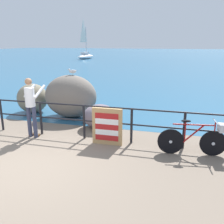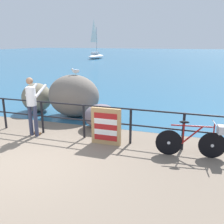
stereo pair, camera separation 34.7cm
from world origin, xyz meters
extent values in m
cube|color=#756656|center=(0.00, 20.00, -0.05)|extent=(120.00, 120.00, 0.10)
cube|color=#285B7F|center=(0.00, 48.01, 0.00)|extent=(120.00, 90.00, 0.01)
cylinder|color=black|center=(-2.11, 1.98, 0.51)|extent=(0.07, 0.07, 1.02)
cylinder|color=black|center=(-0.70, 1.98, 0.51)|extent=(0.07, 0.07, 1.02)
cylinder|color=black|center=(0.70, 1.98, 0.51)|extent=(0.07, 0.07, 1.02)
cylinder|color=black|center=(2.11, 1.98, 0.51)|extent=(0.07, 0.07, 1.02)
cylinder|color=black|center=(3.52, 1.98, 0.51)|extent=(0.07, 0.07, 1.02)
cylinder|color=black|center=(0.00, 1.98, 1.00)|extent=(9.87, 0.04, 0.04)
cylinder|color=black|center=(0.00, 1.98, 0.55)|extent=(9.87, 0.04, 0.04)
cylinder|color=black|center=(3.20, 1.56, 0.33)|extent=(0.66, 0.12, 0.66)
cylinder|color=#B7BCC6|center=(3.20, 1.56, 0.33)|extent=(0.09, 0.07, 0.08)
cylinder|color=black|center=(4.23, 1.70, 0.33)|extent=(0.66, 0.12, 0.66)
cylinder|color=#B7BCC6|center=(4.23, 1.70, 0.33)|extent=(0.09, 0.07, 0.08)
cylinder|color=maroon|center=(3.72, 1.63, 0.80)|extent=(0.98, 0.17, 0.04)
cylinder|color=maroon|center=(3.75, 1.63, 0.57)|extent=(0.50, 0.11, 0.50)
cylinder|color=maroon|center=(3.54, 1.60, 0.59)|extent=(0.03, 0.03, 0.53)
ellipsoid|color=black|center=(3.54, 1.60, 0.89)|extent=(0.25, 0.13, 0.06)
cylinder|color=maroon|center=(4.23, 1.70, 0.62)|extent=(0.03, 0.03, 0.57)
cylinder|color=#B7BCC6|center=(4.23, 1.70, 0.90)|extent=(0.09, 0.48, 0.03)
cube|color=#B7BCC6|center=(4.41, 1.72, 0.75)|extent=(0.23, 0.26, 0.20)
cylinder|color=#333851|center=(-0.93, 1.69, 0.47)|extent=(0.12, 0.12, 0.95)
ellipsoid|color=#513319|center=(-0.92, 1.75, 0.04)|extent=(0.13, 0.27, 0.08)
cylinder|color=#333851|center=(-0.73, 1.67, 0.47)|extent=(0.12, 0.12, 0.95)
ellipsoid|color=#513319|center=(-0.72, 1.72, 0.04)|extent=(0.13, 0.27, 0.08)
cylinder|color=white|center=(-0.83, 1.68, 1.23)|extent=(0.28, 0.28, 0.55)
sphere|color=#9E7051|center=(-0.83, 1.68, 1.68)|extent=(0.20, 0.20, 0.20)
cylinder|color=white|center=(-0.98, 1.94, 1.36)|extent=(0.14, 0.52, 0.34)
cylinder|color=white|center=(-0.62, 1.89, 1.36)|extent=(0.14, 0.52, 0.34)
cube|color=tan|center=(1.48, 1.73, 0.52)|extent=(0.84, 0.09, 1.04)
cube|color=#AD1E1E|center=(1.48, 1.68, 0.21)|extent=(0.66, 0.01, 0.16)
cube|color=white|center=(1.48, 1.68, 0.36)|extent=(0.66, 0.01, 0.16)
cube|color=#AD1E1E|center=(1.48, 1.68, 0.52)|extent=(0.66, 0.01, 0.16)
cube|color=white|center=(1.48, 1.68, 0.68)|extent=(0.66, 0.01, 0.16)
cube|color=#AD1E1E|center=(1.48, 1.68, 0.83)|extent=(0.66, 0.01, 0.16)
ellipsoid|color=slate|center=(-0.56, 3.92, 0.79)|extent=(1.98, 1.48, 1.59)
ellipsoid|color=gray|center=(-2.32, 4.11, 0.58)|extent=(1.21, 1.18, 1.16)
ellipsoid|color=slate|center=(0.87, 2.99, 0.39)|extent=(1.12, 1.04, 0.79)
cylinder|color=gold|center=(-0.46, 3.97, 1.62)|extent=(0.01, 0.01, 0.06)
cylinder|color=gold|center=(-0.48, 4.01, 1.62)|extent=(0.01, 0.01, 0.06)
ellipsoid|color=white|center=(-0.47, 3.99, 1.71)|extent=(0.28, 0.20, 0.13)
ellipsoid|color=#9E9EA3|center=(-0.45, 4.00, 1.74)|extent=(0.27, 0.21, 0.06)
sphere|color=white|center=(-0.58, 3.94, 1.78)|extent=(0.08, 0.08, 0.08)
cone|color=gold|center=(-0.62, 3.92, 1.78)|extent=(0.06, 0.04, 0.02)
ellipsoid|color=white|center=(-11.30, 34.06, 0.36)|extent=(1.95, 4.55, 0.70)
cube|color=silver|center=(-11.34, 33.76, 0.89)|extent=(0.99, 1.41, 0.36)
cylinder|color=#B2B2B7|center=(-11.27, 34.26, 2.81)|extent=(0.10, 0.10, 4.20)
pyramid|color=white|center=(-11.38, 33.52, 4.38)|extent=(0.30, 1.59, 3.57)
camera|label=1|loc=(3.26, -4.49, 2.79)|focal=39.88mm
camera|label=2|loc=(3.60, -4.40, 2.79)|focal=39.88mm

